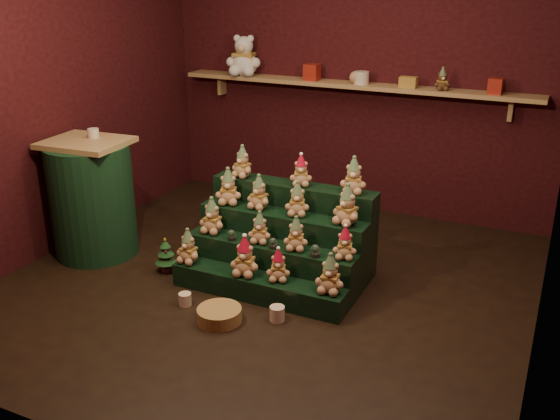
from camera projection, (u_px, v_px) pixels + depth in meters
The scene contains 40 objects.
ground at pixel (266, 284), 4.97m from camera, with size 4.00×4.00×0.00m, color black.
back_wall at pixel (357, 72), 6.20m from camera, with size 4.00×0.10×2.80m, color black.
front_wall at pixel (54, 198), 2.75m from camera, with size 4.00×0.10×2.80m, color black.
left_wall at pixel (49, 89), 5.30m from camera, with size 0.10×4.00×2.80m, color black.
back_shelf at pixel (351, 85), 6.09m from camera, with size 3.60×0.26×0.24m.
riser_tier_front at pixel (258, 287), 4.74m from camera, with size 1.40×0.22×0.18m, color black.
riser_tier_midfront at pixel (270, 265), 4.89m from camera, with size 1.40×0.22×0.36m, color black.
riser_tier_midback at pixel (282, 244), 5.04m from camera, with size 1.40×0.22×0.54m, color black.
riser_tier_back at pixel (293, 225), 5.20m from camera, with size 1.40×0.22×0.72m, color black.
teddy_0 at pixel (188, 246), 4.89m from camera, with size 0.20×0.18×0.28m, color #A97D5E, non-canonical shape.
teddy_1 at pixel (245, 256), 4.68m from camera, with size 0.22×0.20×0.31m, color #A97D5E, non-canonical shape.
teddy_2 at pixel (278, 265), 4.61m from camera, with size 0.18×0.16×0.25m, color #A97D5E, non-canonical shape.
teddy_3 at pixel (330, 274), 4.43m from camera, with size 0.21×0.19×0.29m, color #A97D5E, non-canonical shape.
teddy_4 at pixel (212, 216), 4.99m from camera, with size 0.21×0.19×0.29m, color #A97D5E, non-canonical shape.
teddy_5 at pixel (260, 228), 4.81m from camera, with size 0.18×0.16×0.25m, color #A97D5E, non-canonical shape.
teddy_6 at pixel (296, 234), 4.69m from camera, with size 0.19×0.17×0.26m, color #A97D5E, non-canonical shape.
teddy_7 at pixel (345, 243), 4.55m from camera, with size 0.18×0.16×0.25m, color #A97D5E, non-canonical shape.
teddy_8 at pixel (228, 187), 5.10m from camera, with size 0.21×0.19×0.30m, color #A97D5E, non-canonical shape.
teddy_9 at pixel (259, 192), 5.00m from camera, with size 0.20×0.18×0.28m, color #A97D5E, non-canonical shape.
teddy_10 at pixel (297, 199), 4.87m from camera, with size 0.19×0.17×0.27m, color #A97D5E, non-canonical shape.
teddy_11 at pixel (347, 205), 4.68m from camera, with size 0.22×0.20×0.31m, color #A97D5E, non-canonical shape.
teddy_12 at pixel (243, 162), 5.19m from camera, with size 0.19×0.17×0.26m, color #A97D5E, non-canonical shape.
teddy_13 at pixel (301, 170), 4.99m from camera, with size 0.18×0.16×0.25m, color #A97D5E, non-canonical shape.
teddy_14 at pixel (354, 176), 4.81m from camera, with size 0.20×0.18×0.28m, color #A97D5E, non-canonical shape.
snow_globe_a at pixel (232, 235), 4.88m from camera, with size 0.06×0.06×0.09m.
snow_globe_b at pixel (273, 243), 4.74m from camera, with size 0.06×0.06×0.08m.
snow_globe_c at pixel (315, 251), 4.60m from camera, with size 0.07×0.07×0.10m.
side_table at pixel (92, 199), 5.37m from camera, with size 0.71×0.71×1.02m.
table_ornament at pixel (93, 133), 5.25m from camera, with size 0.09×0.09×0.08m, color beige.
mini_christmas_tree at pixel (166, 255), 5.13m from camera, with size 0.18×0.18×0.31m.
mug_left at pixel (185, 299), 4.65m from camera, with size 0.10×0.10×0.10m, color beige.
mug_right at pixel (277, 314), 4.44m from camera, with size 0.11×0.11×0.11m, color beige.
wicker_basket at pixel (219, 315), 4.43m from camera, with size 0.32×0.32×0.10m, color #A57D42.
white_bear at pixel (244, 50), 6.43m from camera, with size 0.37×0.33×0.52m, color white, non-canonical shape.
brown_bear at pixel (442, 79), 5.66m from camera, with size 0.14×0.13×0.20m, color #4D2D19, non-canonical shape.
gift_tin_red_a at pixel (312, 72), 6.19m from camera, with size 0.14×0.14×0.16m, color #A32619.
gift_tin_cream at pixel (362, 78), 5.99m from camera, with size 0.14×0.14×0.12m, color beige.
gift_tin_red_b at pixel (495, 86), 5.49m from camera, with size 0.12×0.12×0.14m, color #A32619.
shelf_plush_ball at pixel (356, 77), 6.02m from camera, with size 0.12×0.12×0.12m, color #A97D5E.
scarf_gift_box at pixel (408, 82), 5.81m from camera, with size 0.16×0.10×0.10m, color orange.
Camera 1 is at (2.01, -3.95, 2.33)m, focal length 40.00 mm.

